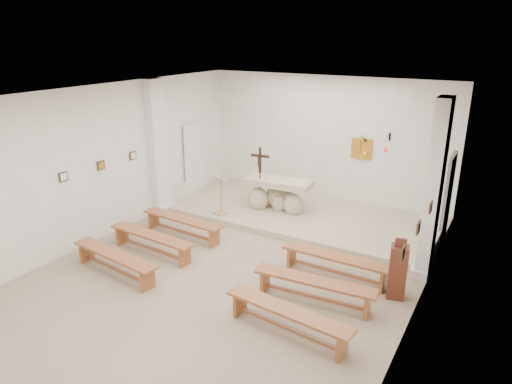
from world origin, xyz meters
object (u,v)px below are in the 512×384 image
Objects in this scene: bench_left_second at (151,239)px; bench_right_third at (288,315)px; lectern at (221,195)px; bench_right_second at (314,285)px; bench_left_front at (182,223)px; crucifix_stand at (260,174)px; bench_right_front at (336,261)px; donation_pedestal at (398,271)px; bench_left_third at (115,259)px; altar at (278,196)px.

bench_right_third is at bearing -11.83° from bench_left_second.
lectern is 4.32m from bench_right_second.
lectern reaches higher than bench_right_second.
bench_left_front is 4.33m from bench_right_third.
crucifix_stand is 0.75× the size of bench_right_front.
donation_pedestal is at bearing 64.46° from bench_right_third.
bench_right_second is at bearing -155.71° from donation_pedestal.
bench_right_front is 4.33m from bench_left_third.
crucifix_stand is 0.74× the size of bench_right_second.
crucifix_stand is 4.46m from bench_right_second.
altar is 0.80× the size of bench_right_third.
donation_pedestal is at bearing 27.98° from bench_left_third.
donation_pedestal is at bearing -4.78° from bench_right_front.
donation_pedestal is 1.22m from bench_right_front.
bench_right_third is (2.96, -4.30, -0.75)m from crucifix_stand.
altar is 0.80× the size of bench_right_second.
bench_left_front and bench_right_front have the same top height.
crucifix_stand is 3.44m from bench_left_second.
bench_right_third is at bearing 6.34° from bench_left_third.
bench_right_second is (3.79, -1.05, 0.00)m from bench_left_front.
bench_left_front is 2.10m from bench_left_third.
bench_left_front is 3.79m from bench_right_front.
bench_left_front is 1.00× the size of bench_right_second.
crucifix_stand is 1.42× the size of donation_pedestal.
bench_right_second is (2.96, -3.25, -0.75)m from crucifix_stand.
crucifix_stand is at bearing 137.40° from donation_pedestal.
bench_left_third is 3.79m from bench_right_third.
altar reaches higher than bench_right_front.
crucifix_stand is at bearing 79.23° from bench_left_second.
lectern reaches higher than bench_right_third.
altar is at bearing 73.19° from bench_left_second.
lectern reaches higher than bench_left_second.
altar is 0.80× the size of bench_left_front.
bench_right_second is at bearing -58.55° from altar.
bench_left_second is at bearing -115.35° from altar.
bench_right_front is (2.52, -2.37, -0.14)m from altar.
lectern is 0.64× the size of crucifix_stand.
altar is 5.13m from bench_right_third.
bench_right_third is at bearing -25.47° from bench_left_front.
altar is 0.81× the size of bench_right_front.
bench_left_second is at bearing 96.34° from bench_left_third.
bench_right_front and bench_right_third have the same top height.
bench_left_third is (-1.27, -4.47, -0.14)m from altar.
donation_pedestal is 0.52× the size of bench_left_third.
donation_pedestal is 5.08m from bench_left_second.
bench_right_second is 1.00× the size of bench_right_third.
bench_right_front and bench_left_third have the same top height.
bench_right_third is (3.79, -1.05, 0.00)m from bench_left_second.
bench_left_second is (0.00, -1.05, 0.00)m from bench_left_front.
bench_left_second is 3.93m from bench_right_third.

